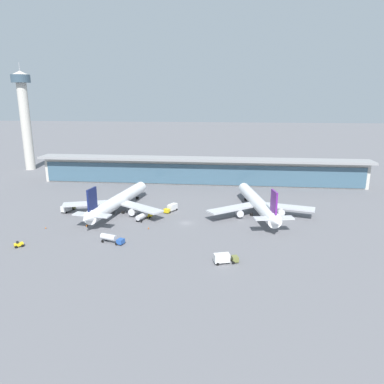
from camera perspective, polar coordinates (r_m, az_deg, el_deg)
ground_plane at (r=142.29m, az=-0.91°, el=-4.94°), size 1200.00×1200.00×0.00m
airliner_left_stand at (r=157.50m, az=-11.63°, el=-1.41°), size 44.86×58.83×15.68m
airliner_centre_stand at (r=153.70m, az=10.35°, el=-1.75°), size 44.46×58.56×15.68m
service_truck_near_nose_yellow at (r=133.19m, az=-25.70°, el=-7.48°), size 3.27×3.17×2.05m
service_truck_under_wing_blue at (r=126.15m, az=-12.63°, el=-7.12°), size 8.87×4.82×2.95m
service_truck_mid_apron_yellow at (r=146.70m, az=-7.68°, el=-3.76°), size 5.34×8.81×2.95m
service_truck_by_tail_yellow at (r=156.36m, az=-3.28°, el=-2.49°), size 5.48×7.52×3.10m
service_truck_on_taxiway_olive at (r=109.21m, az=5.14°, el=-10.35°), size 7.65×4.33×3.10m
service_truck_at_far_stand_olive at (r=164.76m, az=-19.07°, el=-2.39°), size 3.97×7.64×3.10m
terminal_building at (r=204.31m, az=1.38°, el=3.42°), size 184.78×12.80×15.20m
control_tower at (r=268.41m, az=-24.94°, el=11.26°), size 12.00×12.00×69.52m
safety_cone_alpha at (r=137.11m, az=-6.89°, el=-5.69°), size 0.62×0.62×0.70m
safety_cone_bravo at (r=145.07m, az=-16.29°, el=-5.03°), size 0.62×0.62×0.70m
safety_cone_charlie at (r=145.71m, az=-16.09°, el=-4.93°), size 0.62×0.62×0.70m
safety_cone_delta at (r=147.30m, az=-22.11°, el=-5.25°), size 0.62×0.62×0.70m
safety_cone_echo at (r=144.42m, az=-16.34°, el=-5.13°), size 0.62×0.62×0.70m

